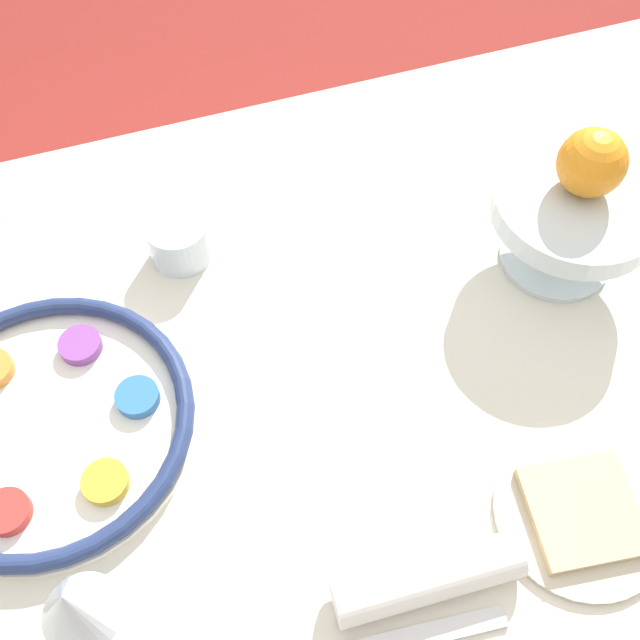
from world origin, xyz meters
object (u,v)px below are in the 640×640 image
object	(u,v)px
seder_plate	(47,424)
fruit_stand	(573,212)
wine_glass	(75,607)
bread_plate	(581,513)
cup_mid	(179,240)
orange_fruit	(592,163)
napkin_roll	(428,579)

from	to	relation	value
seder_plate	fruit_stand	xyz separation A→B (m)	(0.64, 0.04, 0.07)
wine_glass	bread_plate	world-z (taller)	wine_glass
wine_glass	cup_mid	distance (m)	0.45
wine_glass	cup_mid	world-z (taller)	wine_glass
fruit_stand	cup_mid	size ratio (longest dim) A/B	2.54
seder_plate	orange_fruit	world-z (taller)	orange_fruit
wine_glass	orange_fruit	bearing A→B (deg)	23.48
napkin_roll	bread_plate	bearing A→B (deg)	4.53
seder_plate	cup_mid	bearing A→B (deg)	45.15
orange_fruit	fruit_stand	bearing A→B (deg)	-123.32
fruit_stand	bread_plate	distance (m)	0.34
napkin_roll	cup_mid	xyz separation A→B (m)	(-0.14, 0.47, 0.01)
cup_mid	napkin_roll	bearing A→B (deg)	-73.98
napkin_roll	wine_glass	bearing A→B (deg)	169.00
bread_plate	orange_fruit	bearing A→B (deg)	66.25
fruit_stand	napkin_roll	size ratio (longest dim) A/B	1.05
seder_plate	napkin_roll	world-z (taller)	napkin_roll
wine_glass	seder_plate	bearing A→B (deg)	95.00
orange_fruit	cup_mid	size ratio (longest dim) A/B	1.00
orange_fruit	seder_plate	bearing A→B (deg)	-175.62
fruit_stand	napkin_roll	xyz separation A→B (m)	(-0.31, -0.32, -0.07)
orange_fruit	napkin_roll	distance (m)	0.48
seder_plate	bread_plate	xyz separation A→B (m)	(0.50, -0.27, -0.01)
seder_plate	bread_plate	world-z (taller)	seder_plate
seder_plate	bread_plate	size ratio (longest dim) A/B	1.80
bread_plate	napkin_roll	distance (m)	0.18
seder_plate	cup_mid	xyz separation A→B (m)	(0.19, 0.19, 0.01)
wine_glass	bread_plate	bearing A→B (deg)	-5.39
cup_mid	orange_fruit	bearing A→B (deg)	-17.49
bread_plate	seder_plate	bearing A→B (deg)	152.05
seder_plate	cup_mid	size ratio (longest dim) A/B	4.15
orange_fruit	cup_mid	world-z (taller)	orange_fruit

